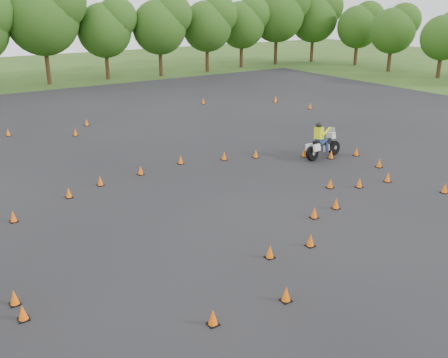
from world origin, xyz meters
name	(u,v)px	position (x,y,z in m)	size (l,w,h in m)	color
ground	(285,242)	(0.00, 0.00, 0.00)	(140.00, 140.00, 0.00)	#2D5119
asphalt_pad	(200,191)	(0.00, 6.00, 0.01)	(62.00, 62.00, 0.00)	black
treeline	(53,41)	(2.14, 35.45, 4.63)	(86.55, 32.35, 11.11)	#274A15
traffic_cones	(213,189)	(0.37, 5.43, 0.23)	(36.54, 33.32, 0.45)	#FE630A
rider_yellow	(325,140)	(8.34, 6.59, 1.00)	(2.58, 0.79, 1.99)	#CAD613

